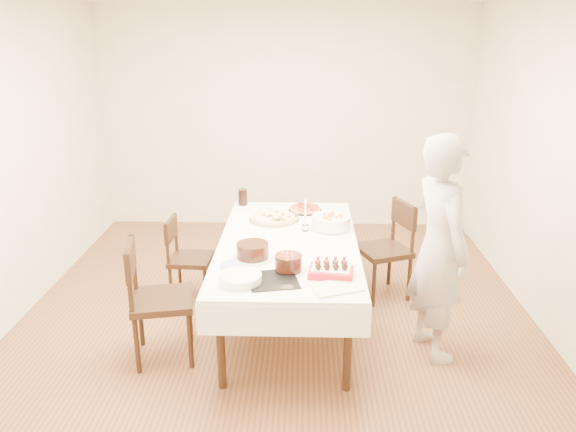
{
  "coord_description": "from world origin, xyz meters",
  "views": [
    {
      "loc": [
        0.23,
        -4.38,
        2.46
      ],
      "look_at": [
        0.1,
        -0.06,
        0.97
      ],
      "focal_mm": 35.0,
      "sensor_mm": 36.0,
      "label": 1
    }
  ],
  "objects_px": {
    "chair_right_savory": "(383,250)",
    "cola_glass": "(243,197)",
    "taper_candle": "(305,215)",
    "pasta_bowl": "(331,222)",
    "chair_left_savory": "(191,259)",
    "pizza_white": "(274,218)",
    "birthday_cake": "(288,258)",
    "pizza_pepperoni": "(305,209)",
    "strawberry_box": "(331,271)",
    "chair_left_dessert": "(162,300)",
    "person": "(439,248)",
    "layer_cake": "(253,251)",
    "dining_table": "(288,283)"
  },
  "relations": [
    {
      "from": "taper_candle",
      "to": "layer_cake",
      "type": "bearing_deg",
      "value": -122.8
    },
    {
      "from": "person",
      "to": "pizza_pepperoni",
      "type": "bearing_deg",
      "value": 22.04
    },
    {
      "from": "chair_left_dessert",
      "to": "person",
      "type": "relative_size",
      "value": 0.55
    },
    {
      "from": "chair_right_savory",
      "to": "pizza_white",
      "type": "bearing_deg",
      "value": 159.54
    },
    {
      "from": "chair_left_dessert",
      "to": "pizza_pepperoni",
      "type": "distance_m",
      "value": 1.76
    },
    {
      "from": "pasta_bowl",
      "to": "birthday_cake",
      "type": "relative_size",
      "value": 1.71
    },
    {
      "from": "person",
      "to": "layer_cake",
      "type": "distance_m",
      "value": 1.41
    },
    {
      "from": "pasta_bowl",
      "to": "strawberry_box",
      "type": "xyz_separation_m",
      "value": [
        -0.04,
        -0.98,
        -0.02
      ]
    },
    {
      "from": "chair_left_dessert",
      "to": "person",
      "type": "distance_m",
      "value": 2.12
    },
    {
      "from": "person",
      "to": "layer_cake",
      "type": "xyz_separation_m",
      "value": [
        -1.4,
        0.04,
        -0.06
      ]
    },
    {
      "from": "taper_candle",
      "to": "cola_glass",
      "type": "xyz_separation_m",
      "value": [
        -0.62,
        0.72,
        -0.06
      ]
    },
    {
      "from": "chair_left_savory",
      "to": "person",
      "type": "height_order",
      "value": "person"
    },
    {
      "from": "chair_left_dessert",
      "to": "taper_candle",
      "type": "distance_m",
      "value": 1.41
    },
    {
      "from": "chair_right_savory",
      "to": "person",
      "type": "bearing_deg",
      "value": -95.3
    },
    {
      "from": "chair_right_savory",
      "to": "cola_glass",
      "type": "height_order",
      "value": "chair_right_savory"
    },
    {
      "from": "chair_left_savory",
      "to": "taper_candle",
      "type": "height_order",
      "value": "taper_candle"
    },
    {
      "from": "taper_candle",
      "to": "layer_cake",
      "type": "xyz_separation_m",
      "value": [
        -0.4,
        -0.62,
        -0.08
      ]
    },
    {
      "from": "chair_left_savory",
      "to": "pizza_white",
      "type": "bearing_deg",
      "value": -170.6
    },
    {
      "from": "person",
      "to": "pizza_white",
      "type": "xyz_separation_m",
      "value": [
        -1.29,
        0.93,
        -0.1
      ]
    },
    {
      "from": "pizza_white",
      "to": "taper_candle",
      "type": "xyz_separation_m",
      "value": [
        0.28,
        -0.26,
        0.12
      ]
    },
    {
      "from": "chair_right_savory",
      "to": "chair_left_dessert",
      "type": "distance_m",
      "value": 2.11
    },
    {
      "from": "chair_right_savory",
      "to": "pizza_white",
      "type": "xyz_separation_m",
      "value": [
        -1.02,
        -0.01,
        0.31
      ]
    },
    {
      "from": "chair_left_savory",
      "to": "pizza_white",
      "type": "height_order",
      "value": "chair_left_savory"
    },
    {
      "from": "pizza_pepperoni",
      "to": "birthday_cake",
      "type": "xyz_separation_m",
      "value": [
        -0.12,
        -1.39,
        0.08
      ]
    },
    {
      "from": "pasta_bowl",
      "to": "cola_glass",
      "type": "xyz_separation_m",
      "value": [
        -0.84,
        0.66,
        0.02
      ]
    },
    {
      "from": "chair_left_dessert",
      "to": "pizza_white",
      "type": "relative_size",
      "value": 2.08
    },
    {
      "from": "chair_left_dessert",
      "to": "layer_cake",
      "type": "bearing_deg",
      "value": -175.81
    },
    {
      "from": "taper_candle",
      "to": "birthday_cake",
      "type": "height_order",
      "value": "taper_candle"
    },
    {
      "from": "pasta_bowl",
      "to": "layer_cake",
      "type": "distance_m",
      "value": 0.93
    },
    {
      "from": "birthday_cake",
      "to": "taper_candle",
      "type": "bearing_deg",
      "value": 81.65
    },
    {
      "from": "dining_table",
      "to": "birthday_cake",
      "type": "height_order",
      "value": "birthday_cake"
    },
    {
      "from": "layer_cake",
      "to": "strawberry_box",
      "type": "bearing_deg",
      "value": -26.48
    },
    {
      "from": "pasta_bowl",
      "to": "cola_glass",
      "type": "bearing_deg",
      "value": 142.09
    },
    {
      "from": "pizza_white",
      "to": "pasta_bowl",
      "type": "distance_m",
      "value": 0.55
    },
    {
      "from": "layer_cake",
      "to": "dining_table",
      "type": "bearing_deg",
      "value": 54.26
    },
    {
      "from": "chair_left_dessert",
      "to": "pizza_pepperoni",
      "type": "relative_size",
      "value": 3.02
    },
    {
      "from": "taper_candle",
      "to": "birthday_cake",
      "type": "distance_m",
      "value": 0.85
    },
    {
      "from": "pasta_bowl",
      "to": "strawberry_box",
      "type": "bearing_deg",
      "value": -92.4
    },
    {
      "from": "chair_right_savory",
      "to": "cola_glass",
      "type": "distance_m",
      "value": 1.47
    },
    {
      "from": "chair_left_savory",
      "to": "birthday_cake",
      "type": "xyz_separation_m",
      "value": [
        0.93,
        -1.0,
        0.45
      ]
    },
    {
      "from": "layer_cake",
      "to": "taper_candle",
      "type": "bearing_deg",
      "value": 57.2
    },
    {
      "from": "dining_table",
      "to": "birthday_cake",
      "type": "bearing_deg",
      "value": -88.08
    },
    {
      "from": "birthday_cake",
      "to": "strawberry_box",
      "type": "relative_size",
      "value": 0.63
    },
    {
      "from": "chair_left_dessert",
      "to": "taper_candle",
      "type": "height_order",
      "value": "taper_candle"
    },
    {
      "from": "pasta_bowl",
      "to": "layer_cake",
      "type": "xyz_separation_m",
      "value": [
        -0.63,
        -0.68,
        0.0
      ]
    },
    {
      "from": "chair_left_savory",
      "to": "layer_cake",
      "type": "distance_m",
      "value": 1.1
    },
    {
      "from": "strawberry_box",
      "to": "chair_left_dessert",
      "type": "bearing_deg",
      "value": 175.46
    },
    {
      "from": "chair_left_savory",
      "to": "pasta_bowl",
      "type": "xyz_separation_m",
      "value": [
        1.28,
        -0.1,
        0.41
      ]
    },
    {
      "from": "taper_candle",
      "to": "birthday_cake",
      "type": "relative_size",
      "value": 1.49
    },
    {
      "from": "chair_left_savory",
      "to": "chair_right_savory",
      "type": "bearing_deg",
      "value": -174.22
    }
  ]
}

